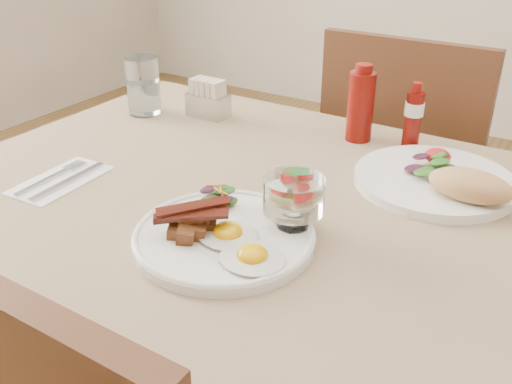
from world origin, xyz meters
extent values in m
cylinder|color=#4E2F18|center=(-0.59, 0.36, 0.35)|extent=(0.06, 0.06, 0.71)
cube|color=#4E2F18|center=(0.00, 0.00, 0.73)|extent=(1.30, 0.85, 0.04)
cube|color=#947E5A|center=(0.00, 0.00, 0.75)|extent=(1.33, 0.88, 0.00)
cylinder|color=#4E2F18|center=(-0.18, 0.57, 0.23)|extent=(0.04, 0.04, 0.45)
cylinder|color=#4E2F18|center=(0.18, 0.57, 0.23)|extent=(0.04, 0.04, 0.45)
cylinder|color=#4E2F18|center=(-0.18, 0.93, 0.23)|extent=(0.04, 0.04, 0.45)
cylinder|color=#4E2F18|center=(0.18, 0.93, 0.23)|extent=(0.04, 0.04, 0.45)
cube|color=#4E2F18|center=(0.00, 0.75, 0.47)|extent=(0.42, 0.42, 0.03)
cube|color=#4E2F18|center=(0.00, 0.55, 0.70)|extent=(0.42, 0.03, 0.46)
cylinder|color=white|center=(-0.03, -0.16, 0.76)|extent=(0.28, 0.28, 0.02)
ellipsoid|color=silver|center=(0.05, -0.20, 0.77)|extent=(0.11, 0.10, 0.01)
ellipsoid|color=#FEAE05|center=(0.05, -0.20, 0.78)|extent=(0.04, 0.04, 0.03)
ellipsoid|color=silver|center=(-0.02, -0.17, 0.77)|extent=(0.11, 0.10, 0.01)
ellipsoid|color=#FEAE05|center=(-0.02, -0.17, 0.78)|extent=(0.04, 0.04, 0.03)
cube|color=brown|center=(-0.08, -0.19, 0.78)|extent=(0.03, 0.03, 0.02)
cube|color=brown|center=(-0.05, -0.20, 0.78)|extent=(0.03, 0.03, 0.03)
cube|color=brown|center=(-0.08, -0.21, 0.78)|extent=(0.03, 0.03, 0.02)
cube|color=brown|center=(-0.05, -0.17, 0.78)|extent=(0.03, 0.03, 0.02)
cube|color=brown|center=(-0.06, -0.21, 0.78)|extent=(0.03, 0.03, 0.03)
cube|color=brown|center=(-0.09, -0.19, 0.78)|extent=(0.03, 0.03, 0.02)
cube|color=brown|center=(-0.06, -0.19, 0.80)|extent=(0.03, 0.03, 0.02)
cube|color=brown|center=(-0.07, -0.20, 0.80)|extent=(0.03, 0.03, 0.02)
cube|color=brown|center=(-0.05, -0.18, 0.80)|extent=(0.03, 0.03, 0.02)
cube|color=#52190D|center=(-0.07, -0.19, 0.80)|extent=(0.10, 0.09, 0.01)
cube|color=#52190D|center=(-0.06, -0.20, 0.81)|extent=(0.11, 0.08, 0.01)
cube|color=#52190D|center=(-0.07, -0.18, 0.81)|extent=(0.09, 0.10, 0.01)
ellipsoid|color=#1F5015|center=(-0.09, -0.10, 0.77)|extent=(0.04, 0.03, 0.01)
ellipsoid|color=#1F5015|center=(-0.07, -0.09, 0.78)|extent=(0.03, 0.02, 0.01)
ellipsoid|color=#371125|center=(-0.10, -0.09, 0.78)|extent=(0.03, 0.02, 0.01)
ellipsoid|color=#1F5015|center=(-0.08, -0.11, 0.78)|extent=(0.04, 0.03, 0.01)
ellipsoid|color=#1F5015|center=(-0.09, -0.11, 0.78)|extent=(0.03, 0.02, 0.01)
ellipsoid|color=#371125|center=(-0.07, -0.10, 0.79)|extent=(0.03, 0.02, 0.01)
ellipsoid|color=#1F5015|center=(-0.09, -0.08, 0.79)|extent=(0.03, 0.02, 0.01)
ellipsoid|color=#1F5015|center=(-0.08, -0.08, 0.79)|extent=(0.03, 0.02, 0.01)
ellipsoid|color=#371125|center=(-0.10, -0.10, 0.79)|extent=(0.03, 0.02, 0.01)
cylinder|color=orange|center=(-0.08, -0.09, 0.80)|extent=(0.02, 0.03, 0.01)
cylinder|color=orange|center=(-0.09, -0.09, 0.80)|extent=(0.03, 0.02, 0.01)
cylinder|color=orange|center=(-0.08, -0.10, 0.80)|extent=(0.03, 0.01, 0.01)
cylinder|color=white|center=(0.05, -0.09, 0.77)|extent=(0.05, 0.05, 0.01)
cylinder|color=white|center=(0.05, -0.09, 0.79)|extent=(0.02, 0.02, 0.02)
cylinder|color=white|center=(0.05, -0.09, 0.82)|extent=(0.10, 0.10, 0.05)
cylinder|color=#FFF6B4|center=(0.04, -0.08, 0.81)|extent=(0.03, 0.03, 0.01)
cylinder|color=#FFF6B4|center=(0.06, -0.09, 0.82)|extent=(0.03, 0.03, 0.01)
cylinder|color=#FFF6B4|center=(0.05, -0.07, 0.82)|extent=(0.03, 0.03, 0.01)
cylinder|color=#A9CD3E|center=(0.04, -0.07, 0.84)|extent=(0.04, 0.04, 0.01)
cone|color=red|center=(0.06, -0.10, 0.84)|extent=(0.03, 0.03, 0.03)
cone|color=red|center=(0.03, -0.09, 0.85)|extent=(0.03, 0.03, 0.03)
cone|color=red|center=(0.05, -0.07, 0.85)|extent=(0.03, 0.03, 0.03)
ellipsoid|color=#2D7F31|center=(0.05, -0.09, 0.86)|extent=(0.02, 0.01, 0.00)
ellipsoid|color=#2D7F31|center=(0.06, -0.08, 0.86)|extent=(0.02, 0.01, 0.00)
cylinder|color=white|center=(0.19, 0.20, 0.76)|extent=(0.29, 0.29, 0.02)
ellipsoid|color=#1F5015|center=(0.16, 0.21, 0.78)|extent=(0.05, 0.04, 0.01)
ellipsoid|color=#1F5015|center=(0.20, 0.23, 0.78)|extent=(0.05, 0.04, 0.01)
ellipsoid|color=#371125|center=(0.15, 0.19, 0.78)|extent=(0.04, 0.03, 0.01)
ellipsoid|color=#1F5015|center=(0.17, 0.18, 0.79)|extent=(0.05, 0.04, 0.01)
ellipsoid|color=#1F5015|center=(0.20, 0.19, 0.79)|extent=(0.04, 0.03, 0.01)
ellipsoid|color=#371125|center=(0.15, 0.23, 0.79)|extent=(0.04, 0.03, 0.01)
ellipsoid|color=#1F5015|center=(0.19, 0.21, 0.79)|extent=(0.04, 0.03, 0.01)
ellipsoid|color=#1F5015|center=(0.18, 0.24, 0.80)|extent=(0.04, 0.03, 0.01)
ellipsoid|color=red|center=(0.18, 0.25, 0.78)|extent=(0.05, 0.04, 0.03)
ellipsoid|color=tan|center=(0.26, 0.15, 0.80)|extent=(0.15, 0.10, 0.06)
cylinder|color=#630905|center=(-0.02, 0.33, 0.83)|extent=(0.06, 0.06, 0.15)
cylinder|color=#720C06|center=(-0.02, 0.33, 0.91)|extent=(0.04, 0.04, 0.02)
cylinder|color=#630905|center=(0.09, 0.35, 0.81)|extent=(0.04, 0.04, 0.12)
cylinder|color=white|center=(0.09, 0.35, 0.84)|extent=(0.05, 0.05, 0.03)
cylinder|color=#720C06|center=(0.09, 0.35, 0.88)|extent=(0.02, 0.02, 0.02)
cube|color=#BBBBC0|center=(-0.38, 0.28, 0.78)|extent=(0.10, 0.06, 0.05)
cube|color=beige|center=(-0.41, 0.28, 0.81)|extent=(0.01, 0.04, 0.06)
cube|color=beige|center=(-0.40, 0.28, 0.81)|extent=(0.01, 0.04, 0.06)
cube|color=beige|center=(-0.38, 0.28, 0.81)|extent=(0.01, 0.04, 0.06)
cube|color=beige|center=(-0.36, 0.27, 0.81)|extent=(0.01, 0.04, 0.06)
cube|color=beige|center=(-0.35, 0.27, 0.81)|extent=(0.01, 0.04, 0.06)
cylinder|color=white|center=(-0.53, 0.21, 0.82)|extent=(0.08, 0.08, 0.14)
cylinder|color=silver|center=(-0.53, 0.21, 0.79)|extent=(0.07, 0.07, 0.08)
cube|color=white|center=(-0.41, -0.15, 0.75)|extent=(0.11, 0.19, 0.00)
cube|color=#BBBBC0|center=(-0.39, -0.15, 0.76)|extent=(0.02, 0.18, 0.00)
cube|color=#BBBBC0|center=(-0.43, -0.18, 0.76)|extent=(0.01, 0.12, 0.00)
cube|color=#BBBBC0|center=(-0.44, -0.10, 0.76)|extent=(0.00, 0.04, 0.00)
cube|color=#BBBBC0|center=(-0.43, -0.10, 0.76)|extent=(0.00, 0.04, 0.00)
cube|color=#BBBBC0|center=(-0.43, -0.10, 0.76)|extent=(0.00, 0.04, 0.00)
cube|color=#BBBBC0|center=(-0.42, -0.10, 0.76)|extent=(0.00, 0.04, 0.00)
camera|label=1|loc=(0.41, -0.76, 1.23)|focal=40.00mm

